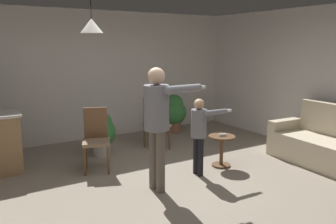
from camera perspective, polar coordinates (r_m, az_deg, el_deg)
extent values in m
plane|color=gray|center=(5.12, 2.27, -11.91)|extent=(7.68, 7.68, 0.00)
cube|color=silver|center=(7.61, -11.30, 5.93)|extent=(6.40, 0.10, 2.70)
cube|color=silver|center=(7.06, 24.54, 4.78)|extent=(0.10, 6.40, 2.70)
cube|color=beige|center=(6.43, 24.20, -5.95)|extent=(0.93, 1.49, 0.45)
cube|color=beige|center=(6.90, 18.95, -3.68)|extent=(0.86, 0.23, 0.63)
cylinder|color=brown|center=(7.21, 20.63, -5.54)|extent=(0.05, 0.05, 0.06)
cylinder|color=brown|center=(6.74, 16.97, -6.42)|extent=(0.05, 0.05, 0.06)
cylinder|color=brown|center=(5.79, 8.82, -4.02)|extent=(0.44, 0.44, 0.03)
cylinder|color=brown|center=(5.86, 8.75, -6.48)|extent=(0.06, 0.06, 0.49)
cylinder|color=brown|center=(5.93, 8.68, -8.60)|extent=(0.31, 0.31, 0.03)
cylinder|color=#60564C|center=(4.89, -2.41, -7.63)|extent=(0.13, 0.13, 0.86)
cylinder|color=#60564C|center=(4.75, -1.25, -8.20)|extent=(0.13, 0.13, 0.86)
cylinder|color=slate|center=(4.64, -1.89, 0.70)|extent=(0.34, 0.34, 0.61)
sphere|color=#D8AD8C|center=(4.58, -1.93, 5.88)|extent=(0.23, 0.23, 0.23)
cylinder|color=slate|center=(4.81, -3.15, 0.68)|extent=(0.10, 0.10, 0.57)
cylinder|color=slate|center=(4.60, 2.43, 3.83)|extent=(0.58, 0.13, 0.10)
cube|color=white|center=(4.79, 5.46, 4.08)|extent=(0.13, 0.04, 0.04)
cylinder|color=black|center=(5.48, 4.62, -7.01)|extent=(0.09, 0.09, 0.60)
cylinder|color=black|center=(5.38, 5.36, -7.36)|extent=(0.09, 0.09, 0.60)
cylinder|color=slate|center=(5.29, 5.08, -1.87)|extent=(0.24, 0.24, 0.43)
sphere|color=tan|center=(5.24, 5.13, 1.29)|extent=(0.16, 0.16, 0.16)
cylinder|color=slate|center=(5.41, 4.25, -1.81)|extent=(0.07, 0.07, 0.40)
cylinder|color=slate|center=(5.26, 7.77, -0.01)|extent=(0.41, 0.09, 0.07)
cube|color=white|center=(5.40, 9.73, 0.22)|extent=(0.13, 0.04, 0.04)
cylinder|color=brown|center=(5.87, -9.82, -6.69)|extent=(0.04, 0.04, 0.45)
cylinder|color=brown|center=(5.88, -13.35, -6.81)|extent=(0.04, 0.04, 0.45)
cylinder|color=brown|center=(5.53, -9.74, -7.81)|extent=(0.04, 0.04, 0.45)
cylinder|color=brown|center=(5.54, -13.50, -7.93)|extent=(0.04, 0.04, 0.45)
cube|color=#7F664C|center=(5.63, -11.70, -4.88)|extent=(0.54, 0.54, 0.05)
cube|color=brown|center=(5.75, -11.79, -1.73)|extent=(0.37, 0.17, 0.50)
cylinder|color=brown|center=(7.00, -1.18, -3.63)|extent=(0.04, 0.04, 0.45)
cylinder|color=brown|center=(6.85, -3.87, -3.98)|extent=(0.04, 0.04, 0.45)
cylinder|color=brown|center=(6.69, 0.23, -4.32)|extent=(0.04, 0.04, 0.45)
cylinder|color=brown|center=(6.54, -2.56, -4.71)|extent=(0.04, 0.04, 0.45)
cube|color=#997F60|center=(6.71, -1.86, -2.09)|extent=(0.44, 0.44, 0.05)
cube|color=brown|center=(6.82, -2.58, 0.48)|extent=(0.38, 0.06, 0.50)
cylinder|color=#B7B2AD|center=(6.51, -10.80, -5.92)|extent=(0.31, 0.31, 0.24)
sphere|color=#2D6B33|center=(6.42, -10.90, -3.31)|extent=(0.53, 0.53, 0.53)
sphere|color=#2D6B33|center=(6.38, -10.96, -1.70)|extent=(0.40, 0.40, 0.40)
cylinder|color=brown|center=(8.05, 0.95, -2.38)|extent=(0.33, 0.33, 0.26)
sphere|color=#387F3D|center=(7.98, 0.96, -0.07)|extent=(0.57, 0.57, 0.57)
sphere|color=#387F3D|center=(7.94, 0.96, 1.35)|extent=(0.43, 0.43, 0.43)
cube|color=white|center=(5.77, 8.95, -3.75)|extent=(0.13, 0.07, 0.04)
cone|color=silver|center=(5.11, -12.43, 13.64)|extent=(0.32, 0.32, 0.20)
cylinder|color=black|center=(5.13, -12.56, 16.65)|extent=(0.01, 0.01, 0.36)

